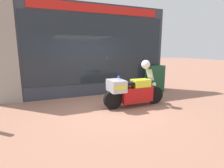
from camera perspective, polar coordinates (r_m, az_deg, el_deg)
ground_plane at (r=5.85m, az=-2.48°, el=-8.05°), size 60.00×60.00×0.00m
shop_building at (r=7.35m, az=-11.08°, el=10.60°), size 6.99×0.55×3.74m
window_display at (r=7.71m, az=-4.78°, el=0.02°), size 5.62×0.30×1.81m
paramedic_motorcycle at (r=5.95m, az=6.34°, el=-2.23°), size 2.25×0.69×1.28m
utility_cabinet at (r=8.31m, az=13.72°, el=1.72°), size 0.79×0.48×1.22m
white_helmet at (r=6.08m, az=10.94°, el=6.29°), size 0.30×0.30×0.30m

